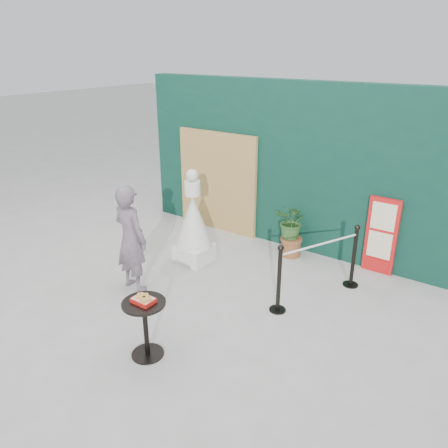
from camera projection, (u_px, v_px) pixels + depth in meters
The scene contains 10 objects.
ground at pixel (175, 316), 6.14m from camera, with size 60.00×60.00×0.00m, color #ADAAA5.
back_wall at pixel (286, 166), 7.95m from camera, with size 6.00×0.30×3.00m, color #0A2F25.
bamboo_fence at pixel (217, 182), 8.73m from camera, with size 1.80×0.08×2.00m, color tan.
woman at pixel (131, 239), 6.56m from camera, with size 0.61×0.40×1.67m, color slate.
menu_board at pixel (381, 236), 7.11m from camera, with size 0.50×0.07×1.30m.
statue at pixel (194, 225), 7.46m from camera, with size 0.65×0.65×1.67m.
cafe_table at pixel (145, 320), 5.19m from camera, with size 0.52×0.52×0.75m.
food_basket at pixel (144, 299), 5.08m from camera, with size 0.26×0.19×0.11m.
planter at pixel (292, 226), 7.71m from camera, with size 0.58×0.50×0.98m.
stanchion_barrier at pixel (318, 268), 6.42m from camera, with size 0.84×1.54×1.03m.
Camera 1 is at (3.57, -3.84, 3.52)m, focal length 35.00 mm.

